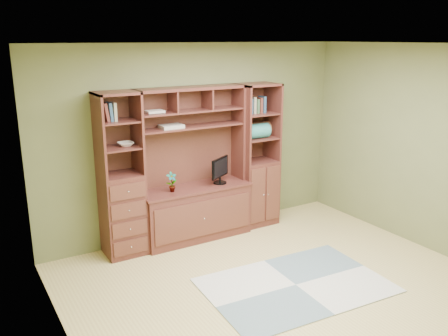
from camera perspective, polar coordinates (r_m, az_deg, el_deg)
room at (r=4.89m, az=7.79°, el=-0.87°), size 4.60×4.10×2.64m
center_hutch at (r=6.28m, az=-3.54°, el=0.29°), size 1.54×0.53×2.05m
left_tower at (r=5.94m, az=-12.31°, el=-0.92°), size 0.50×0.45×2.05m
right_tower at (r=6.82m, az=3.96°, el=1.52°), size 0.55×0.45×2.05m
rug at (r=5.48m, az=8.62°, el=-13.77°), size 2.07×1.45×0.01m
monitor at (r=6.43m, az=-0.49°, el=0.26°), size 0.44×0.36×0.50m
orchid at (r=6.14m, az=-6.31°, el=-1.69°), size 0.14×0.09×0.27m
magazines at (r=6.12m, az=-6.36°, el=5.00°), size 0.29×0.21×0.04m
bowl at (r=5.87m, az=-11.75°, el=2.84°), size 0.19×0.19×0.05m
blanket_teal at (r=6.68m, az=3.95°, el=4.45°), size 0.36×0.21×0.21m
blanket_red at (r=6.87m, az=4.34°, el=4.71°), size 0.36×0.20×0.20m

